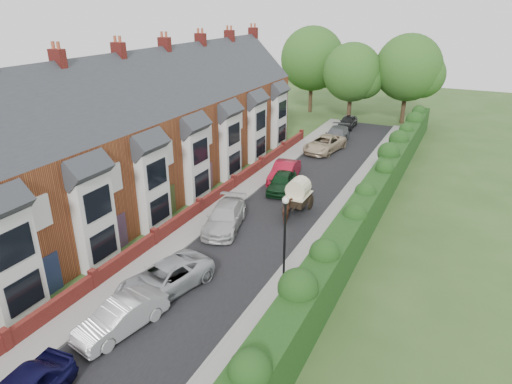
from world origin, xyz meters
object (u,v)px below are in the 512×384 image
car_grey (336,135)px  car_silver_b (164,278)px  horse_cart (298,192)px  car_green (282,182)px  car_beige (325,144)px  horse (288,211)px  car_silver_a (121,317)px  car_black (348,122)px  car_white (225,217)px  lamppost (285,233)px  car_red (284,172)px

car_grey → car_silver_b: bearing=-95.8°
car_grey → horse_cart: size_ratio=1.57×
car_green → car_beige: size_ratio=0.78×
horse → horse_cart: (0.00, 1.79, 0.69)m
car_silver_b → car_green: 14.80m
car_silver_b → horse_cart: size_ratio=1.57×
car_beige → car_silver_a: bearing=-81.0°
car_silver_b → car_black: car_silver_b is taller
car_beige → car_black: size_ratio=1.32×
car_white → car_beige: car_beige is taller
horse_cart → car_silver_b: bearing=-102.4°
car_white → car_green: bearing=68.4°
car_silver_a → horse_cart: bearing=92.1°
car_silver_b → car_white: (-0.71, 7.43, 0.01)m
car_silver_a → car_black: 38.88m
lamppost → car_black: bearing=99.8°
car_silver_a → car_red: (-0.52, 20.07, 0.06)m
horse_cart → car_white: bearing=-126.6°
car_green → car_grey: bearing=80.6°
car_silver_b → car_black: size_ratio=1.28×
car_red → car_beige: size_ratio=0.87×
horse → car_red: bearing=-82.6°
car_silver_b → car_black: (-0.31, 35.61, -0.03)m
horse → horse_cart: size_ratio=0.49×
car_white → horse_cart: size_ratio=1.53×
lamppost → car_silver_a: (-5.31, -5.87, -2.58)m
car_grey → horse_cart: (2.42, -17.51, 0.62)m
car_green → car_grey: car_grey is taller
car_white → car_silver_a: bearing=-100.7°
car_black → horse_cart: horse_cart is taller
car_red → car_beige: (0.51, 9.02, -0.02)m
car_beige → car_grey: bearing=96.8°
horse_cart → car_silver_a: bearing=-99.5°
car_beige → car_grey: car_grey is taller
car_green → car_grey: 14.60m
car_red → car_black: bearing=82.9°
car_silver_b → horse_cart: 12.18m
car_white → car_beige: size_ratio=0.94×
horse → car_silver_a: bearing=62.1°
car_red → horse_cart: size_ratio=1.41×
car_silver_b → car_white: car_white is taller
lamppost → car_silver_b: 6.50m
car_black → car_silver_a: bearing=-91.1°
lamppost → car_beige: 23.95m
car_green → car_beige: (-0.12, 11.02, 0.03)m
car_red → car_grey: (0.64, 12.60, -0.01)m
horse → car_silver_b: bearing=58.4°
car_white → lamppost: bearing=-53.3°
car_grey → horse_cart: 17.69m
car_silver_a → car_white: size_ratio=0.85×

